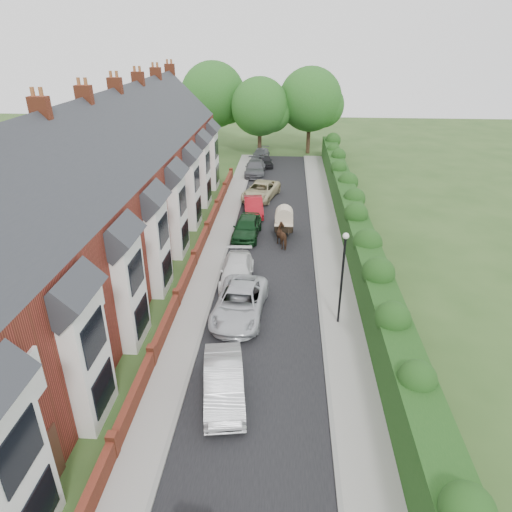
{
  "coord_description": "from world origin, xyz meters",
  "views": [
    {
      "loc": [
        0.53,
        -16.18,
        13.68
      ],
      "look_at": [
        -1.13,
        7.24,
        2.2
      ],
      "focal_mm": 32.0,
      "sensor_mm": 36.0,
      "label": 1
    }
  ],
  "objects": [
    {
      "name": "kerb_house_side",
      "position": [
        -3.55,
        11.0,
        0.07
      ],
      "size": [
        0.18,
        58.0,
        0.13
      ],
      "primitive_type": "cube",
      "color": "gray",
      "rests_on": "ground"
    },
    {
      "name": "car_silver_b",
      "position": [
        -1.8,
        4.42,
        0.77
      ],
      "size": [
        2.92,
        5.68,
        1.53
      ],
      "primitive_type": "imported",
      "rotation": [
        0.0,
        0.0,
        -0.07
      ],
      "color": "silver",
      "rests_on": "ground"
    },
    {
      "name": "tree_far_left",
      "position": [
        -2.65,
        40.08,
        5.71
      ],
      "size": [
        7.14,
        6.8,
        9.29
      ],
      "color": "#332316",
      "rests_on": "ground"
    },
    {
      "name": "terrace_row",
      "position": [
        -10.87,
        9.98,
        4.47
      ],
      "size": [
        9.05,
        40.5,
        11.5
      ],
      "color": "maroon",
      "rests_on": "ground"
    },
    {
      "name": "car_white",
      "position": [
        -2.35,
        8.15,
        0.69
      ],
      "size": [
        2.1,
        4.83,
        1.38
      ],
      "primitive_type": "imported",
      "rotation": [
        0.0,
        0.0,
        0.03
      ],
      "color": "white",
      "rests_on": "ground"
    },
    {
      "name": "pavement_hedge_side",
      "position": [
        3.6,
        11.0,
        0.06
      ],
      "size": [
        2.2,
        58.0,
        0.12
      ],
      "primitive_type": "cube",
      "color": "#9A9692",
      "rests_on": "ground"
    },
    {
      "name": "car_beige",
      "position": [
        -1.85,
        23.8,
        0.75
      ],
      "size": [
        3.75,
        5.83,
        1.49
      ],
      "primitive_type": "imported",
      "rotation": [
        0.0,
        0.0,
        -0.25
      ],
      "color": "beige",
      "rests_on": "ground"
    },
    {
      "name": "lamppost",
      "position": [
        3.4,
        4.0,
        3.3
      ],
      "size": [
        0.32,
        0.32,
        5.16
      ],
      "color": "black",
      "rests_on": "ground"
    },
    {
      "name": "horse_cart",
      "position": [
        0.38,
        15.49,
        1.29
      ],
      "size": [
        1.42,
        3.13,
        2.26
      ],
      "color": "black",
      "rests_on": "ground"
    },
    {
      "name": "tree_far_back",
      "position": [
        -8.59,
        43.08,
        6.62
      ],
      "size": [
        8.4,
        8.0,
        10.82
      ],
      "color": "#332316",
      "rests_on": "ground"
    },
    {
      "name": "car_red",
      "position": [
        -2.22,
        19.72,
        0.71
      ],
      "size": [
        2.02,
        4.44,
        1.41
      ],
      "primitive_type": "imported",
      "rotation": [
        0.0,
        0.0,
        0.13
      ],
      "color": "maroon",
      "rests_on": "ground"
    },
    {
      "name": "tree_far_right",
      "position": [
        3.39,
        42.08,
        6.31
      ],
      "size": [
        7.98,
        7.6,
        10.31
      ],
      "color": "#332316",
      "rests_on": "ground"
    },
    {
      "name": "kerb_hedge_side",
      "position": [
        2.55,
        11.0,
        0.07
      ],
      "size": [
        0.18,
        58.0,
        0.13
      ],
      "primitive_type": "cube",
      "color": "gray",
      "rests_on": "ground"
    },
    {
      "name": "pavement_house_side",
      "position": [
        -4.35,
        11.0,
        0.06
      ],
      "size": [
        1.7,
        58.0,
        0.12
      ],
      "primitive_type": "cube",
      "color": "#9A9692",
      "rests_on": "ground"
    },
    {
      "name": "road",
      "position": [
        -0.5,
        11.0,
        0.01
      ],
      "size": [
        6.0,
        58.0,
        0.02
      ],
      "primitive_type": "cube",
      "color": "black",
      "rests_on": "ground"
    },
    {
      "name": "car_black",
      "position": [
        -2.05,
        35.22,
        0.63
      ],
      "size": [
        2.14,
        3.93,
        1.27
      ],
      "primitive_type": "imported",
      "rotation": [
        0.0,
        0.0,
        0.18
      ],
      "color": "black",
      "rests_on": "ground"
    },
    {
      "name": "garden_wall_row",
      "position": [
        -5.35,
        10.0,
        0.46
      ],
      "size": [
        0.35,
        40.35,
        1.1
      ],
      "color": "brown",
      "rests_on": "ground"
    },
    {
      "name": "car_grey",
      "position": [
        -2.94,
        31.6,
        0.74
      ],
      "size": [
        2.15,
        5.16,
        1.49
      ],
      "primitive_type": "imported",
      "rotation": [
        0.0,
        0.0,
        0.01
      ],
      "color": "#54555B",
      "rests_on": "ground"
    },
    {
      "name": "hedge",
      "position": [
        5.4,
        11.0,
        1.6
      ],
      "size": [
        2.1,
        58.0,
        2.85
      ],
      "color": "#153D13",
      "rests_on": "ground"
    },
    {
      "name": "car_silver_a",
      "position": [
        -1.83,
        -1.72,
        0.76
      ],
      "size": [
        2.3,
        4.78,
        1.51
      ],
      "primitive_type": "imported",
      "rotation": [
        0.0,
        0.0,
        0.16
      ],
      "color": "silver",
      "rests_on": "ground"
    },
    {
      "name": "car_extra_far",
      "position": [
        -2.75,
        37.97,
        0.65
      ],
      "size": [
        2.15,
        4.6,
        1.3
      ],
      "primitive_type": "imported",
      "rotation": [
        0.0,
        0.0,
        -0.08
      ],
      "color": "slate",
      "rests_on": "ground"
    },
    {
      "name": "ground",
      "position": [
        0.0,
        0.0,
        0.0
      ],
      "size": [
        140.0,
        140.0,
        0.0
      ],
      "primitive_type": "plane",
      "color": "#2D4C1E",
      "rests_on": "ground"
    },
    {
      "name": "car_green",
      "position": [
        -2.35,
        14.94,
        0.79
      ],
      "size": [
        2.12,
        4.74,
        1.58
      ],
      "primitive_type": "imported",
      "rotation": [
        0.0,
        0.0,
        -0.06
      ],
      "color": "black",
      "rests_on": "ground"
    },
    {
      "name": "horse",
      "position": [
        0.38,
        13.47,
        0.79
      ],
      "size": [
        1.54,
        2.06,
        1.58
      ],
      "primitive_type": "imported",
      "rotation": [
        0.0,
        0.0,
        3.56
      ],
      "color": "#432918",
      "rests_on": "ground"
    }
  ]
}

